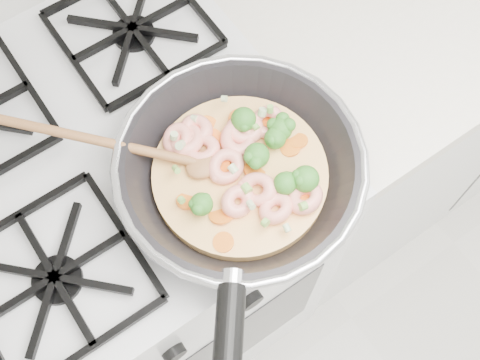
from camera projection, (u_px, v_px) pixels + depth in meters
stove at (142, 239)px, 1.34m from camera, size 0.60×0.60×0.92m
counter_right at (417, 67)px, 1.53m from camera, size 1.00×0.60×0.90m
skillet at (240, 172)px, 0.85m from camera, size 0.43×0.53×0.10m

